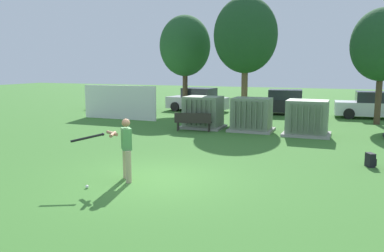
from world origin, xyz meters
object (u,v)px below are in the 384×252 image
(sports_ball, at_px, (87,187))
(parked_car_leftmost, at_px, (121,98))
(transformer_west, at_px, (203,113))
(parked_car_right_of_center, at_px, (283,103))
(batter, at_px, (124,146))
(parked_car_rightmost, at_px, (372,106))
(park_bench, at_px, (193,121))
(parked_car_left_of_center, at_px, (198,100))
(transformer_mid_west, at_px, (252,115))
(backpack, at_px, (371,160))
(transformer_mid_east, at_px, (307,118))

(sports_ball, bearing_deg, parked_car_leftmost, 118.86)
(transformer_west, bearing_deg, parked_car_right_of_center, 68.26)
(batter, height_order, sports_ball, batter)
(parked_car_leftmost, distance_m, parked_car_rightmost, 17.01)
(batter, xyz_separation_m, sports_ball, (-0.56, -0.99, -0.93))
(transformer_west, relative_size, park_bench, 1.14)
(parked_car_leftmost, bearing_deg, park_bench, -41.30)
(parked_car_left_of_center, relative_size, parked_car_right_of_center, 1.00)
(batter, relative_size, sports_ball, 19.33)
(batter, bearing_deg, parked_car_rightmost, 67.32)
(parked_car_left_of_center, bearing_deg, transformer_mid_west, -52.09)
(batter, bearing_deg, backpack, 32.91)
(park_bench, distance_m, parked_car_rightmost, 11.92)
(sports_ball, height_order, backpack, backpack)
(backpack, height_order, parked_car_right_of_center, parked_car_right_of_center)
(parked_car_leftmost, bearing_deg, batter, -58.19)
(transformer_west, bearing_deg, backpack, -35.48)
(transformer_west, height_order, transformer_mid_west, same)
(park_bench, relative_size, sports_ball, 20.47)
(parked_car_leftmost, bearing_deg, parked_car_right_of_center, 4.56)
(transformer_west, distance_m, parked_car_leftmost, 10.83)
(parked_car_leftmost, relative_size, parked_car_left_of_center, 0.98)
(park_bench, height_order, backpack, park_bench)
(backpack, xyz_separation_m, parked_car_leftmost, (-16.36, 11.82, 0.54))
(transformer_west, relative_size, sports_ball, 23.33)
(transformer_west, xyz_separation_m, parked_car_rightmost, (8.24, 7.32, -0.04))
(batter, bearing_deg, park_bench, 98.44)
(transformer_mid_west, distance_m, batter, 9.68)
(parked_car_right_of_center, bearing_deg, parked_car_left_of_center, -176.74)
(transformer_west, relative_size, parked_car_leftmost, 0.49)
(parked_car_left_of_center, bearing_deg, batter, -76.09)
(parked_car_right_of_center, bearing_deg, parked_car_rightmost, -0.08)
(sports_ball, relative_size, parked_car_left_of_center, 0.02)
(park_bench, bearing_deg, transformer_west, 86.71)
(batter, height_order, parked_car_rightmost, batter)
(sports_ball, height_order, parked_car_rightmost, parked_car_rightmost)
(batter, bearing_deg, parked_car_leftmost, 121.81)
(transformer_mid_east, bearing_deg, backpack, -64.35)
(parked_car_left_of_center, height_order, parked_car_right_of_center, same)
(transformer_mid_west, distance_m, park_bench, 2.87)
(transformer_mid_east, distance_m, batter, 10.11)
(parked_car_rightmost, bearing_deg, parked_car_left_of_center, -178.33)
(park_bench, height_order, batter, batter)
(transformer_west, xyz_separation_m, transformer_mid_east, (5.16, -0.31, 0.00))
(park_bench, relative_size, parked_car_left_of_center, 0.42)
(parked_car_rightmost, bearing_deg, transformer_west, -138.39)
(parked_car_leftmost, bearing_deg, sports_ball, -61.14)
(transformer_mid_west, height_order, parked_car_leftmost, same)
(transformer_mid_east, height_order, sports_ball, transformer_mid_east)
(transformer_west, height_order, parked_car_left_of_center, same)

